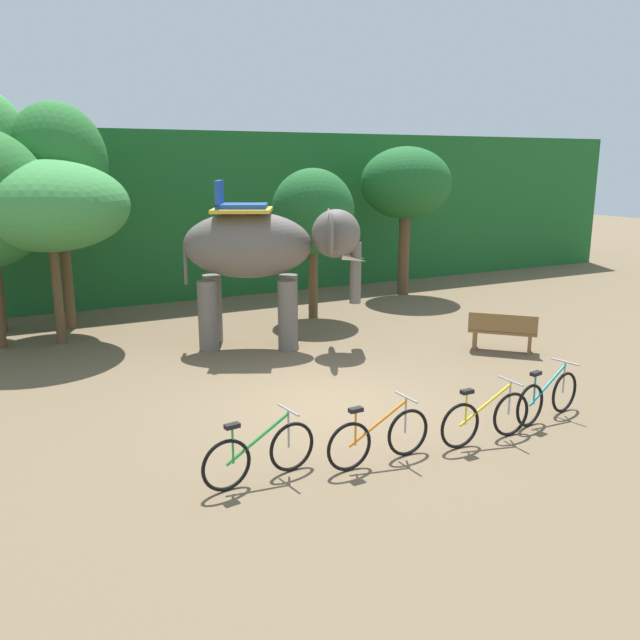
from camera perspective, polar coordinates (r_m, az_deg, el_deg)
ground_plane at (r=11.72m, az=0.95°, el=-7.37°), size 80.00×80.00×0.00m
foliage_hedge at (r=23.28m, az=-14.60°, el=9.04°), size 36.00×6.00×5.10m
tree_right at (r=16.29m, az=-22.34°, el=9.06°), size 3.55×3.55×4.23m
tree_center_left at (r=17.74m, az=-21.76°, el=12.40°), size 2.41×2.41×5.61m
tree_center at (r=17.78m, az=-0.62°, el=9.28°), size 2.21×2.21×4.03m
tree_far_left at (r=21.24m, az=7.42°, el=11.54°), size 2.84×2.84×4.66m
elephant at (r=15.08m, az=-4.98°, el=5.92°), size 4.14×3.06×3.78m
bike_green at (r=9.00m, az=-5.22°, el=-11.42°), size 1.70×0.52×0.92m
bike_orange at (r=9.49m, az=5.12°, el=-10.06°), size 1.71×0.52×0.92m
bike_yellow at (r=10.43m, az=14.13°, el=-8.21°), size 1.71×0.52×0.92m
bike_teal at (r=11.62m, az=19.05°, el=-6.30°), size 1.69×0.54×0.92m
wooden_bench at (r=15.38m, az=15.48°, el=-0.92°), size 1.34×1.36×0.89m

